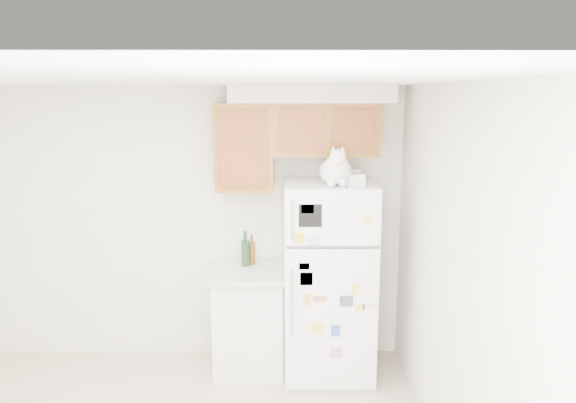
{
  "coord_description": "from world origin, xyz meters",
  "views": [
    {
      "loc": [
        0.84,
        -3.01,
        2.43
      ],
      "look_at": [
        0.87,
        1.55,
        1.55
      ],
      "focal_mm": 35.0,
      "sensor_mm": 36.0,
      "label": 1
    }
  ],
  "objects_px": {
    "cat": "(336,170)",
    "bottle_amber": "(252,249)",
    "storage_box_front": "(356,179)",
    "base_counter": "(250,319)",
    "refrigerator": "(329,280)",
    "storage_box_back": "(347,175)",
    "bottle_green": "(245,248)"
  },
  "relations": [
    {
      "from": "cat",
      "to": "bottle_amber",
      "type": "relative_size",
      "value": 1.75
    },
    {
      "from": "cat",
      "to": "storage_box_front",
      "type": "distance_m",
      "value": 0.18
    },
    {
      "from": "base_counter",
      "to": "bottle_amber",
      "type": "xyz_separation_m",
      "value": [
        0.02,
        0.17,
        0.59
      ]
    },
    {
      "from": "refrigerator",
      "to": "storage_box_back",
      "type": "relative_size",
      "value": 9.44
    },
    {
      "from": "base_counter",
      "to": "bottle_amber",
      "type": "height_order",
      "value": "bottle_amber"
    },
    {
      "from": "refrigerator",
      "to": "bottle_green",
      "type": "bearing_deg",
      "value": 165.01
    },
    {
      "from": "base_counter",
      "to": "bottle_amber",
      "type": "distance_m",
      "value": 0.62
    },
    {
      "from": "refrigerator",
      "to": "bottle_amber",
      "type": "height_order",
      "value": "refrigerator"
    },
    {
      "from": "refrigerator",
      "to": "storage_box_front",
      "type": "distance_m",
      "value": 0.92
    },
    {
      "from": "bottle_green",
      "to": "bottle_amber",
      "type": "distance_m",
      "value": 0.08
    },
    {
      "from": "refrigerator",
      "to": "storage_box_front",
      "type": "relative_size",
      "value": 11.33
    },
    {
      "from": "storage_box_front",
      "to": "bottle_amber",
      "type": "distance_m",
      "value": 1.17
    },
    {
      "from": "refrigerator",
      "to": "base_counter",
      "type": "height_order",
      "value": "refrigerator"
    },
    {
      "from": "storage_box_back",
      "to": "bottle_green",
      "type": "bearing_deg",
      "value": 153.02
    },
    {
      "from": "refrigerator",
      "to": "cat",
      "type": "xyz_separation_m",
      "value": [
        0.04,
        -0.13,
        0.97
      ]
    },
    {
      "from": "storage_box_front",
      "to": "bottle_amber",
      "type": "xyz_separation_m",
      "value": [
        -0.87,
        0.37,
        -0.69
      ]
    },
    {
      "from": "refrigerator",
      "to": "bottle_amber",
      "type": "relative_size",
      "value": 6.31
    },
    {
      "from": "refrigerator",
      "to": "base_counter",
      "type": "bearing_deg",
      "value": 173.9
    },
    {
      "from": "refrigerator",
      "to": "storage_box_back",
      "type": "height_order",
      "value": "storage_box_back"
    },
    {
      "from": "storage_box_front",
      "to": "bottle_green",
      "type": "relative_size",
      "value": 0.47
    },
    {
      "from": "cat",
      "to": "storage_box_back",
      "type": "xyz_separation_m",
      "value": [
        0.11,
        0.21,
        -0.07
      ]
    },
    {
      "from": "storage_box_back",
      "to": "bottle_amber",
      "type": "xyz_separation_m",
      "value": [
        -0.83,
        0.17,
        -0.7
      ]
    },
    {
      "from": "refrigerator",
      "to": "cat",
      "type": "bearing_deg",
      "value": -72.82
    },
    {
      "from": "storage_box_front",
      "to": "bottle_green",
      "type": "bearing_deg",
      "value": 163.35
    },
    {
      "from": "storage_box_front",
      "to": "bottle_amber",
      "type": "bearing_deg",
      "value": 159.49
    },
    {
      "from": "base_counter",
      "to": "cat",
      "type": "distance_m",
      "value": 1.56
    },
    {
      "from": "cat",
      "to": "base_counter",
      "type": "bearing_deg",
      "value": 164.47
    },
    {
      "from": "base_counter",
      "to": "cat",
      "type": "relative_size",
      "value": 1.95
    },
    {
      "from": "base_counter",
      "to": "storage_box_front",
      "type": "distance_m",
      "value": 1.57
    },
    {
      "from": "storage_box_back",
      "to": "refrigerator",
      "type": "bearing_deg",
      "value": -172.98
    },
    {
      "from": "cat",
      "to": "storage_box_front",
      "type": "height_order",
      "value": "cat"
    },
    {
      "from": "storage_box_front",
      "to": "bottle_amber",
      "type": "relative_size",
      "value": 0.56
    }
  ]
}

